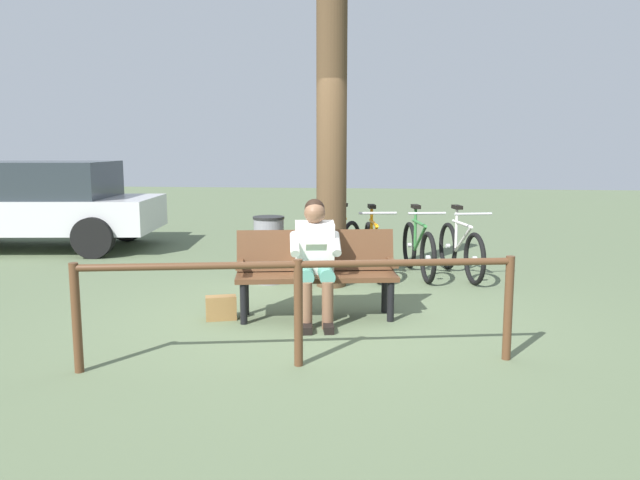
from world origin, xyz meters
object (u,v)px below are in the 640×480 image
bicycle_silver (418,249)px  bicycle_purple (336,247)px  handbag (221,308)px  bicycle_blue (460,250)px  litter_bin (269,250)px  bicycle_red (373,249)px  bench (316,267)px  parked_car (33,203)px  tree_trunk (332,131)px  person_reading (315,254)px

bicycle_silver → bicycle_purple: (1.11, -0.07, 0.00)m
handbag → bicycle_blue: (-2.60, -2.40, 0.24)m
litter_bin → bicycle_red: (-1.29, -0.62, -0.06)m
bench → litter_bin: bench is taller
bench → parked_car: 6.39m
parked_car → tree_trunk: bearing=149.7°
litter_bin → parked_car: 4.97m
bicycle_blue → parked_car: (6.90, -1.51, 0.41)m
bicycle_silver → bicycle_red: same height
tree_trunk → handbag: bearing=60.3°
bicycle_blue → tree_trunk: bearing=-79.4°
litter_bin → parked_car: bearing=-25.9°
litter_bin → bicycle_purple: size_ratio=0.53×
bench → bicycle_purple: 2.24m
bicycle_silver → person_reading: bearing=-36.8°
tree_trunk → bicycle_blue: bearing=-155.8°
handbag → bicycle_purple: (-0.93, -2.49, 0.24)m
bench → bicycle_purple: bicycle_purple is taller
parked_car → bicycle_purple: bearing=157.7°
bench → bicycle_silver: (-1.12, -2.16, -0.15)m
person_reading → handbag: size_ratio=4.00×
bicycle_purple → parked_car: size_ratio=0.36×
litter_bin → bicycle_red: bearing=-154.3°
bench → person_reading: bearing=83.5°
bench → parked_car: bearing=-45.2°
bicycle_purple → handbag: bearing=-0.7°
person_reading → tree_trunk: tree_trunk is taller
bench → bicycle_blue: 2.73m
person_reading → parked_car: 6.49m
bicycle_red → bicycle_purple: bearing=-111.9°
handbag → tree_trunk: 2.61m
person_reading → tree_trunk: bearing=-100.5°
handbag → litter_bin: 1.78m
person_reading → bicycle_blue: 2.87m
handbag → bicycle_red: 2.78m
tree_trunk → bicycle_blue: 2.38m
litter_bin → bicycle_purple: (-0.79, -0.74, -0.06)m
person_reading → bicycle_blue: person_reading is taller
bicycle_red → tree_trunk: bearing=-43.8°
litter_bin → bicycle_blue: size_ratio=0.51×
person_reading → bicycle_blue: size_ratio=0.73×
person_reading → handbag: 1.09m
tree_trunk → bicycle_red: 1.77m
tree_trunk → bicycle_silver: size_ratio=2.29×
bench → litter_bin: size_ratio=1.96×
bench → bicycle_silver: size_ratio=1.00×
tree_trunk → parked_car: tree_trunk is taller
person_reading → bench: bearing=-96.5°
bicycle_blue → bicycle_silver: bearing=-104.9°
handbag → bicycle_blue: bearing=-137.2°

